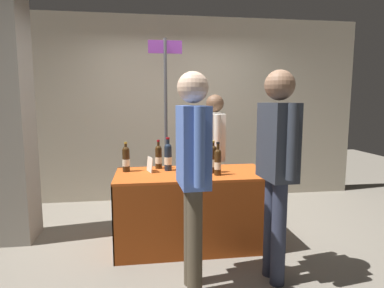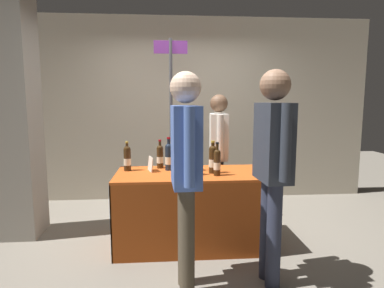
% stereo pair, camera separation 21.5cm
% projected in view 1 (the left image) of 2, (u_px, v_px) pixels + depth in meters
% --- Properties ---
extents(ground_plane, '(12.00, 12.00, 0.00)m').
position_uv_depth(ground_plane, '(192.00, 244.00, 3.48)').
color(ground_plane, gray).
extents(back_partition, '(5.76, 0.12, 2.78)m').
position_uv_depth(back_partition, '(176.00, 110.00, 5.01)').
color(back_partition, '#B2A893').
rests_on(back_partition, ground_plane).
extents(concrete_pillar, '(0.45, 0.45, 3.22)m').
position_uv_depth(concrete_pillar, '(5.00, 93.00, 3.40)').
color(concrete_pillar, gray).
rests_on(concrete_pillar, ground_plane).
extents(tasting_table, '(1.58, 0.75, 0.78)m').
position_uv_depth(tasting_table, '(192.00, 195.00, 3.41)').
color(tasting_table, '#B74C19').
rests_on(tasting_table, ground_plane).
extents(featured_wine_bottle, '(0.08, 0.08, 0.31)m').
position_uv_depth(featured_wine_bottle, '(194.00, 163.00, 3.25)').
color(featured_wine_bottle, '#192333').
rests_on(featured_wine_bottle, tasting_table).
extents(display_bottle_0, '(0.08, 0.08, 0.32)m').
position_uv_depth(display_bottle_0, '(126.00, 159.00, 3.41)').
color(display_bottle_0, '#38230F').
rests_on(display_bottle_0, tasting_table).
extents(display_bottle_1, '(0.07, 0.07, 0.32)m').
position_uv_depth(display_bottle_1, '(159.00, 156.00, 3.56)').
color(display_bottle_1, '#38230F').
rests_on(display_bottle_1, tasting_table).
extents(display_bottle_2, '(0.07, 0.07, 0.34)m').
position_uv_depth(display_bottle_2, '(218.00, 161.00, 3.24)').
color(display_bottle_2, '#38230F').
rests_on(display_bottle_2, tasting_table).
extents(display_bottle_3, '(0.08, 0.08, 0.34)m').
position_uv_depth(display_bottle_3, '(213.00, 158.00, 3.35)').
color(display_bottle_3, '#38230F').
rests_on(display_bottle_3, tasting_table).
extents(display_bottle_4, '(0.08, 0.08, 0.36)m').
position_uv_depth(display_bottle_4, '(168.00, 156.00, 3.46)').
color(display_bottle_4, '#192333').
rests_on(display_bottle_4, tasting_table).
extents(wine_glass_near_vendor, '(0.07, 0.07, 0.14)m').
position_uv_depth(wine_glass_near_vendor, '(180.00, 167.00, 3.15)').
color(wine_glass_near_vendor, silver).
rests_on(wine_glass_near_vendor, tasting_table).
extents(flower_vase, '(0.08, 0.08, 0.37)m').
position_uv_depth(flower_vase, '(195.00, 159.00, 3.46)').
color(flower_vase, silver).
rests_on(flower_vase, tasting_table).
extents(brochure_stand, '(0.07, 0.16, 0.15)m').
position_uv_depth(brochure_stand, '(150.00, 165.00, 3.40)').
color(brochure_stand, silver).
rests_on(brochure_stand, tasting_table).
extents(vendor_presenter, '(0.25, 0.62, 1.60)m').
position_uv_depth(vendor_presenter, '(215.00, 146.00, 4.09)').
color(vendor_presenter, black).
rests_on(vendor_presenter, ground_plane).
extents(taster_foreground_right, '(0.24, 0.57, 1.75)m').
position_uv_depth(taster_foreground_right, '(193.00, 162.00, 2.51)').
color(taster_foreground_right, '#4C4233').
rests_on(taster_foreground_right, ground_plane).
extents(taster_foreground_left, '(0.24, 0.56, 1.77)m').
position_uv_depth(taster_foreground_left, '(277.00, 157.00, 2.65)').
color(taster_foreground_left, '#2D3347').
rests_on(taster_foreground_left, ground_plane).
extents(booth_signpost, '(0.45, 0.04, 2.34)m').
position_uv_depth(booth_signpost, '(166.00, 111.00, 4.37)').
color(booth_signpost, '#47474C').
rests_on(booth_signpost, ground_plane).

